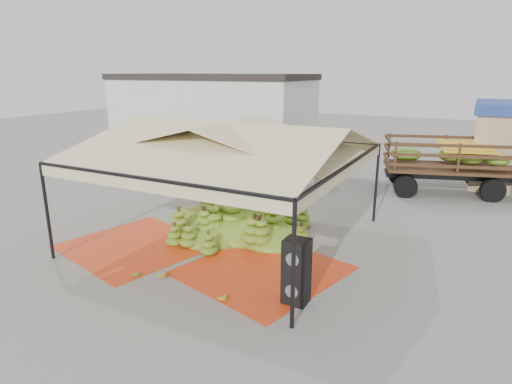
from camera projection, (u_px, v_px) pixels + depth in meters
The scene contains 17 objects.
ground at pixel (231, 238), 14.84m from camera, with size 90.00×90.00×0.00m, color slate.
canopy_tent at pixel (229, 143), 13.94m from camera, with size 8.10×8.10×4.00m.
building_white at pixel (211, 113), 30.50m from camera, with size 14.30×6.30×5.40m.
tarp_left at pixel (136, 245), 14.16m from camera, with size 4.17×3.98×0.01m, color red.
tarp_right at pixel (263, 270), 12.40m from camera, with size 3.95×4.14×0.01m, color red.
banana_heap at pixel (238, 213), 15.37m from camera, with size 6.20×5.09×1.33m, color #517418.
hand_yellow_a at pixel (160, 274), 11.96m from camera, with size 0.50×0.41×0.23m, color gold.
hand_yellow_b at pixel (221, 296), 10.81m from camera, with size 0.44×0.36×0.20m, color gold.
hand_red_a at pixel (292, 287), 11.27m from camera, with size 0.44×0.36×0.20m, color #561F13.
hand_red_b at pixel (302, 270), 12.25m from camera, with size 0.40×0.33×0.18m, color #511612.
hand_green at pixel (135, 273), 12.08m from camera, with size 0.38×0.31×0.17m, color #437217.
hanging_bunches at pixel (292, 166), 13.83m from camera, with size 1.74×0.24×0.20m.
speaker_stack at pixel (296, 271), 10.48m from camera, with size 0.61×0.54×1.68m.
banana_leaves at pixel (204, 221), 16.52m from camera, with size 0.96×1.36×3.70m, color #1F741E, non-canonical shape.
vendor at pixel (289, 181), 19.35m from camera, with size 0.57×0.38×1.58m, color gray.
truck_left at pixel (260, 153), 22.77m from camera, with size 6.72×4.05×2.18m.
truck_right at pixel (480, 160), 19.64m from camera, with size 8.12×4.73×2.64m.
Camera 1 is at (7.21, -11.86, 5.57)m, focal length 30.00 mm.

